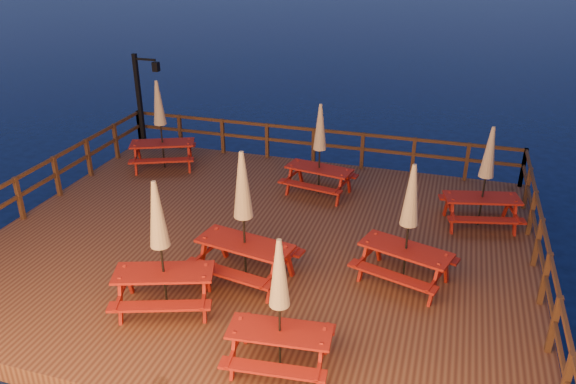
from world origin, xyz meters
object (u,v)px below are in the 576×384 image
at_px(picnic_table_0, 280,304).
at_px(lamp_post, 143,93).
at_px(picnic_table_2, 244,216).
at_px(picnic_table_1, 320,149).

bearing_deg(picnic_table_0, lamp_post, 124.67).
relative_size(picnic_table_0, picnic_table_2, 0.86).
height_order(picnic_table_0, picnic_table_1, picnic_table_1).
xyz_separation_m(lamp_post, picnic_table_0, (7.06, -8.26, -0.58)).
bearing_deg(picnic_table_2, lamp_post, 143.07).
distance_m(picnic_table_0, picnic_table_2, 2.63).
bearing_deg(lamp_post, picnic_table_0, -49.48).
distance_m(lamp_post, picnic_table_0, 10.88).
bearing_deg(picnic_table_2, picnic_table_0, -46.95).
bearing_deg(picnic_table_0, picnic_table_1, 92.81).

